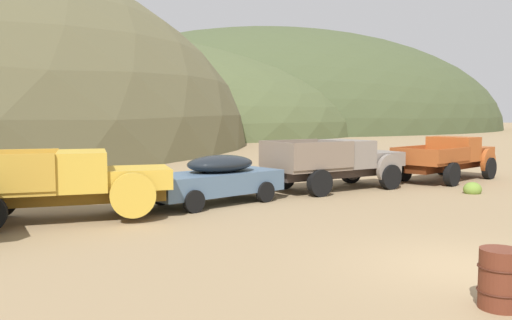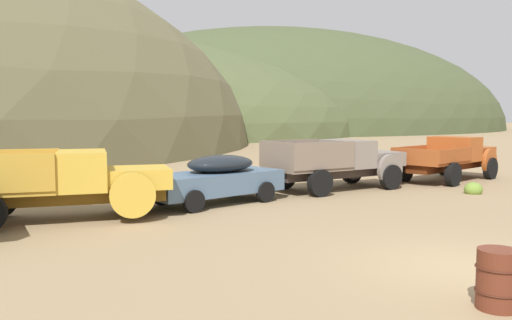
{
  "view_description": "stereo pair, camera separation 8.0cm",
  "coord_description": "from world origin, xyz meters",
  "views": [
    {
      "loc": [
        -8.15,
        -6.83,
        2.9
      ],
      "look_at": [
        -0.5,
        7.37,
        1.51
      ],
      "focal_mm": 37.6,
      "sensor_mm": 36.0,
      "label": 1
    },
    {
      "loc": [
        -8.08,
        -6.87,
        2.9
      ],
      "look_at": [
        -0.5,
        7.37,
        1.51
      ],
      "focal_mm": 37.6,
      "sensor_mm": 36.0,
      "label": 2
    }
  ],
  "objects": [
    {
      "name": "bush_between_trucks",
      "position": [
        12.99,
        13.45,
        0.14
      ],
      "size": [
        0.73,
        0.67,
        0.56
      ],
      "color": "#4C8438",
      "rests_on": "ground"
    },
    {
      "name": "car_chalk_blue",
      "position": [
        -1.35,
        8.91,
        0.82
      ],
      "size": [
        5.13,
        2.86,
        1.57
      ],
      "rotation": [
        0.0,
        0.0,
        3.38
      ],
      "color": "slate",
      "rests_on": "ground"
    },
    {
      "name": "bush_front_right",
      "position": [
        -4.16,
        11.33,
        0.17
      ],
      "size": [
        0.92,
        0.77,
        0.73
      ],
      "color": "olive",
      "rests_on": "ground"
    },
    {
      "name": "truck_primer_gray",
      "position": [
        4.63,
        9.75,
        1.01
      ],
      "size": [
        5.77,
        2.78,
        1.91
      ],
      "rotation": [
        0.0,
        0.0,
        0.06
      ],
      "color": "#3D322D",
      "rests_on": "ground"
    },
    {
      "name": "hill_center",
      "position": [
        41.38,
        72.69,
        0.0
      ],
      "size": [
        88.27,
        53.1,
        34.54
      ],
      "primitive_type": "ellipsoid",
      "color": "#424C2D",
      "rests_on": "ground"
    },
    {
      "name": "hill_distant",
      "position": [
        11.25,
        82.46,
        0.0
      ],
      "size": [
        84.58,
        84.95,
        29.37
      ],
      "primitive_type": "ellipsoid",
      "color": "#4C5633",
      "rests_on": "ground"
    },
    {
      "name": "ground_plane",
      "position": [
        0.0,
        0.0,
        0.0
      ],
      "size": [
        300.0,
        300.0,
        0.0
      ],
      "primitive_type": "plane",
      "color": "#937A56"
    },
    {
      "name": "bush_lone_scrub",
      "position": [
        7.99,
        6.5,
        0.15
      ],
      "size": [
        0.69,
        0.62,
        0.54
      ],
      "color": "olive",
      "rests_on": "ground"
    },
    {
      "name": "truck_oxide_orange",
      "position": [
        10.7,
        9.85,
        0.99
      ],
      "size": [
        6.03,
        3.57,
        1.89
      ],
      "rotation": [
        0.0,
        0.0,
        0.26
      ],
      "color": "#51220D",
      "rests_on": "ground"
    },
    {
      "name": "oil_drum_spare",
      "position": [
        -1.26,
        -1.7,
        0.45
      ],
      "size": [
        0.66,
        0.66,
        0.9
      ],
      "color": "#5B2819",
      "rests_on": "ground"
    },
    {
      "name": "truck_faded_yellow",
      "position": [
        -5.62,
        8.28,
        1.03
      ],
      "size": [
        6.0,
        3.14,
        1.91
      ],
      "rotation": [
        0.0,
        0.0,
        -0.19
      ],
      "color": "brown",
      "rests_on": "ground"
    }
  ]
}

